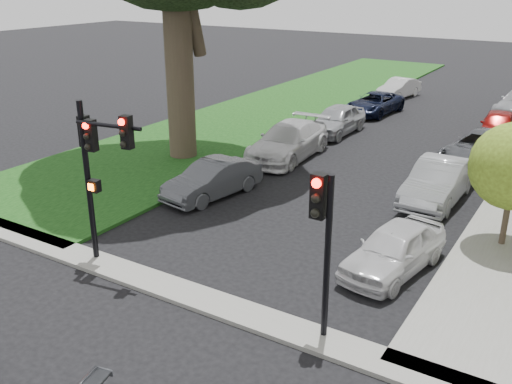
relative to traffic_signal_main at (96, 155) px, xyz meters
The scene contains 14 objects.
ground 5.24m from the traffic_signal_main, 33.07° to the right, with size 140.00×140.00×0.00m, color black.
grass_strip 22.70m from the traffic_signal_main, 104.36° to the left, with size 8.00×44.00×0.12m, color black.
sidewalk_cross 4.71m from the traffic_signal_main, ahead, with size 60.00×1.00×0.12m, color gray.
traffic_signal_main is the anchor object (origin of this frame).
traffic_signal_secondary 6.87m from the traffic_signal_main, ahead, with size 0.50×0.41×4.02m.
car_parked_0 8.66m from the traffic_signal_main, 28.30° to the left, with size 1.62×4.03×1.37m, color silver.
car_parked_1 12.32m from the traffic_signal_main, 55.23° to the left, with size 1.64×4.70×1.55m, color #999BA0.
car_parked_2 16.97m from the traffic_signal_main, 63.77° to the left, with size 2.54×5.51×1.53m, color #3F4247.
car_parked_3 21.59m from the traffic_signal_main, 70.57° to the left, with size 1.65×4.10×1.40m, color maroon.
car_parked_5 6.51m from the traffic_signal_main, 94.44° to the left, with size 1.45×4.15×1.37m, color #3F4247.
car_parked_6 11.97m from the traffic_signal_main, 91.84° to the left, with size 2.23×5.48×1.59m, color silver.
car_parked_7 16.91m from the traffic_signal_main, 90.82° to the left, with size 1.79×4.46×1.52m, color #999BA0.
car_parked_8 22.29m from the traffic_signal_main, 90.47° to the left, with size 2.11×4.58×1.27m, color black.
car_parked_9 27.69m from the traffic_signal_main, 91.08° to the left, with size 1.37×3.92×1.29m, color silver.
Camera 1 is at (8.08, -8.08, 7.90)m, focal length 40.00 mm.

